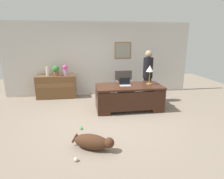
{
  "coord_description": "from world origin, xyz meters",
  "views": [
    {
      "loc": [
        -0.66,
        -4.68,
        2.11
      ],
      "look_at": [
        0.11,
        0.3,
        0.75
      ],
      "focal_mm": 30.49,
      "sensor_mm": 36.0,
      "label": 1
    }
  ],
  "objects": [
    {
      "name": "dog_toy_ball",
      "position": [
        -0.84,
        -1.69,
        0.04
      ],
      "size": [
        0.08,
        0.08,
        0.08
      ],
      "primitive_type": "sphere",
      "color": "beige",
      "rests_on": "ground_plane"
    },
    {
      "name": "vase_empty",
      "position": [
        -1.9,
        2.25,
        0.98
      ],
      "size": [
        0.11,
        0.11,
        0.31
      ],
      "primitive_type": "cylinder",
      "color": "silver",
      "rests_on": "credenza"
    },
    {
      "name": "vase_with_flowers",
      "position": [
        -1.28,
        2.25,
        1.03
      ],
      "size": [
        0.17,
        0.17,
        0.38
      ],
      "color": "#BD8AB4",
      "rests_on": "credenza"
    },
    {
      "name": "desk",
      "position": [
        0.69,
        0.67,
        0.41
      ],
      "size": [
        1.97,
        0.97,
        0.75
      ],
      "color": "#422316",
      "rests_on": "ground_plane"
    },
    {
      "name": "credenza",
      "position": [
        -1.64,
        2.25,
        0.41
      ],
      "size": [
        1.38,
        0.5,
        0.82
      ],
      "color": "brown",
      "rests_on": "ground_plane"
    },
    {
      "name": "dog_toy_bone",
      "position": [
        -0.76,
        -0.43,
        0.03
      ],
      "size": [
        0.07,
        0.19,
        0.05
      ],
      "primitive_type": "ellipsoid",
      "rotation": [
        0.0,
        0.0,
        4.85
      ],
      "color": "green",
      "rests_on": "ground_plane"
    },
    {
      "name": "laptop",
      "position": [
        0.57,
        0.71,
        0.8
      ],
      "size": [
        0.32,
        0.22,
        0.22
      ],
      "color": "#B2B5BA",
      "rests_on": "desk"
    },
    {
      "name": "potted_plant",
      "position": [
        -1.61,
        2.25,
        1.02
      ],
      "size": [
        0.24,
        0.24,
        0.36
      ],
      "color": "brown",
      "rests_on": "credenza"
    },
    {
      "name": "back_wall",
      "position": [
        0.01,
        2.6,
        1.35
      ],
      "size": [
        7.0,
        0.16,
        2.7
      ],
      "color": "silver",
      "rests_on": "ground_plane"
    },
    {
      "name": "person_standing",
      "position": [
        1.47,
        1.3,
        0.9
      ],
      "size": [
        0.32,
        0.32,
        1.73
      ],
      "color": "#262323",
      "rests_on": "ground_plane"
    },
    {
      "name": "armchair",
      "position": [
        0.75,
        1.67,
        0.47
      ],
      "size": [
        0.6,
        0.59,
        1.02
      ],
      "color": "#564C47",
      "rests_on": "ground_plane"
    },
    {
      "name": "dog_lying",
      "position": [
        -0.52,
        -1.35,
        0.15
      ],
      "size": [
        0.83,
        0.58,
        0.3
      ],
      "color": "#472819",
      "rests_on": "ground_plane"
    },
    {
      "name": "ground_plane",
      "position": [
        0.0,
        0.0,
        0.0
      ],
      "size": [
        12.0,
        12.0,
        0.0
      ],
      "primitive_type": "plane",
      "color": "gray"
    },
    {
      "name": "desk_lamp",
      "position": [
        1.34,
        0.77,
        1.19
      ],
      "size": [
        0.22,
        0.22,
        0.57
      ],
      "color": "#9E8447",
      "rests_on": "desk"
    }
  ]
}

